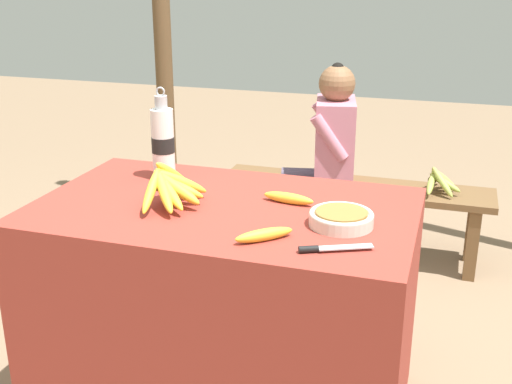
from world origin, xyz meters
TOP-DOWN VIEW (x-y plane):
  - market_counter at (0.00, 0.00)m, footprint 1.25×0.76m
  - banana_bunch_ripe at (-0.17, -0.05)m, footprint 0.20×0.33m
  - serving_bowl at (0.40, -0.05)m, footprint 0.20×0.20m
  - water_bottle at (-0.31, 0.20)m, footprint 0.08×0.08m
  - loose_banana_front at (0.21, -0.23)m, footprint 0.16×0.15m
  - loose_banana_side at (0.20, 0.08)m, footprint 0.18×0.06m
  - knife at (0.39, -0.26)m, footprint 0.20×0.11m
  - wooden_bench at (0.21, 1.44)m, footprint 1.46×0.32m
  - seated_vendor at (0.06, 1.40)m, footprint 0.45×0.42m
  - banana_bunch_green at (0.65, 1.44)m, footprint 0.18×0.30m
  - support_post_near at (-1.02, 1.72)m, footprint 0.10×0.10m

SIDE VIEW (x-z plane):
  - wooden_bench at x=0.21m, z-range 0.14..0.55m
  - market_counter at x=0.00m, z-range 0.00..0.79m
  - banana_bunch_green at x=0.65m, z-range 0.41..0.56m
  - seated_vendor at x=0.06m, z-range 0.08..1.15m
  - knife at x=0.39m, z-range 0.79..0.81m
  - loose_banana_front at x=0.21m, z-range 0.79..0.82m
  - loose_banana_side at x=0.20m, z-range 0.79..0.82m
  - serving_bowl at x=0.40m, z-range 0.79..0.83m
  - banana_bunch_ripe at x=-0.17m, z-range 0.78..0.93m
  - water_bottle at x=-0.31m, z-range 0.75..1.09m
  - support_post_near at x=-1.02m, z-range 0.00..2.63m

